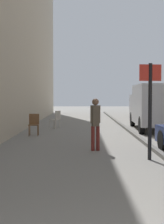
{
  "coord_description": "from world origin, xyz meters",
  "views": [
    {
      "loc": [
        -0.69,
        -1.69,
        1.74
      ],
      "look_at": [
        -0.68,
        11.16,
        1.1
      ],
      "focal_mm": 53.12,
      "sensor_mm": 36.0,
      "label": 1
    }
  ],
  "objects_px": {
    "pedestrian_main_foreground": "(95,121)",
    "cafe_chair_near_window": "(56,118)",
    "cafe_chair_by_doorway": "(34,123)",
    "delivery_van": "(155,106)",
    "street_sign_post": "(150,103)"
  },
  "relations": [
    {
      "from": "pedestrian_main_foreground",
      "to": "cafe_chair_near_window",
      "type": "distance_m",
      "value": 7.26
    },
    {
      "from": "cafe_chair_by_doorway",
      "to": "cafe_chair_near_window",
      "type": "bearing_deg",
      "value": -106.21
    },
    {
      "from": "delivery_van",
      "to": "street_sign_post",
      "type": "distance_m",
      "value": 8.09
    },
    {
      "from": "delivery_van",
      "to": "street_sign_post",
      "type": "xyz_separation_m",
      "value": [
        -1.88,
        -7.87,
        0.32
      ]
    },
    {
      "from": "cafe_chair_near_window",
      "to": "cafe_chair_by_doorway",
      "type": "distance_m",
      "value": 3.11
    },
    {
      "from": "cafe_chair_by_doorway",
      "to": "delivery_van",
      "type": "bearing_deg",
      "value": -160.35
    },
    {
      "from": "cafe_chair_near_window",
      "to": "pedestrian_main_foreground",
      "type": "bearing_deg",
      "value": -134.93
    },
    {
      "from": "pedestrian_main_foreground",
      "to": "delivery_van",
      "type": "height_order",
      "value": "delivery_van"
    },
    {
      "from": "delivery_van",
      "to": "street_sign_post",
      "type": "relative_size",
      "value": 2.09
    },
    {
      "from": "delivery_van",
      "to": "pedestrian_main_foreground",
      "type": "bearing_deg",
      "value": -114.85
    },
    {
      "from": "pedestrian_main_foreground",
      "to": "cafe_chair_near_window",
      "type": "height_order",
      "value": "pedestrian_main_foreground"
    },
    {
      "from": "pedestrian_main_foreground",
      "to": "cafe_chair_by_doorway",
      "type": "xyz_separation_m",
      "value": [
        -2.52,
        4.0,
        -0.4
      ]
    },
    {
      "from": "delivery_van",
      "to": "cafe_chair_by_doorway",
      "type": "distance_m",
      "value": 6.32
    },
    {
      "from": "pedestrian_main_foreground",
      "to": "cafe_chair_near_window",
      "type": "relative_size",
      "value": 1.75
    },
    {
      "from": "pedestrian_main_foreground",
      "to": "cafe_chair_by_doorway",
      "type": "height_order",
      "value": "pedestrian_main_foreground"
    }
  ]
}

